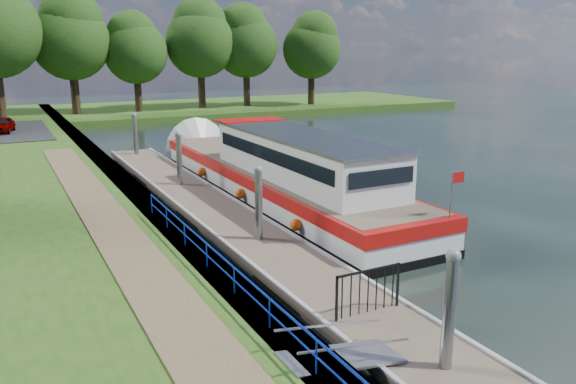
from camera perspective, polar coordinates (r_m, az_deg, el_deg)
ground at (r=12.88m, az=13.95°, el=-17.34°), size 160.00×160.00×0.00m
bank_edge at (r=24.38m, az=-14.88°, el=-1.11°), size 1.10×90.00×0.78m
far_bank at (r=63.45m, az=-9.68°, el=8.34°), size 60.00×18.00×0.60m
footpath at (r=17.35m, az=-15.63°, el=-6.01°), size 1.60×40.00×0.05m
blue_fence at (r=13.16m, az=-3.83°, el=-9.73°), size 0.04×18.04×0.72m
pontoon at (r=23.26m, az=-7.60°, el=-2.01°), size 2.50×30.00×0.56m
mooring_piles at (r=22.98m, az=-7.69°, el=0.61°), size 0.30×27.30×3.55m
gangway at (r=11.90m, az=5.48°, el=-16.27°), size 2.58×1.00×0.92m
gate_panel at (r=13.85m, az=8.16°, el=-9.32°), size 1.85×0.05×1.15m
barge at (r=26.18m, az=-1.80°, el=1.99°), size 4.36×21.15×4.78m
horizon_trees at (r=57.03m, az=-22.44°, el=14.55°), size 54.38×10.03×12.87m
car_a at (r=45.63m, az=-27.02°, el=6.10°), size 1.98×3.44×1.10m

